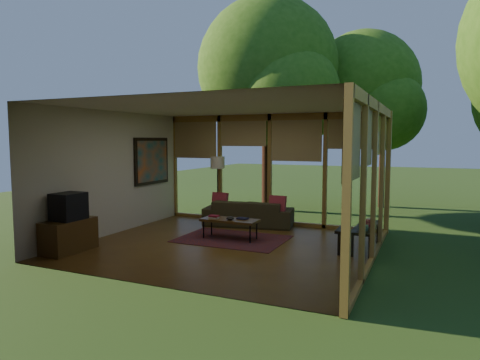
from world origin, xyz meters
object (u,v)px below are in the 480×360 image
at_px(sofa, 249,213).
at_px(television, 69,206).
at_px(coffee_table, 230,221).
at_px(side_console, 358,228).
at_px(media_cabinet, 69,236).
at_px(floor_lamp, 218,166).

relative_size(sofa, television, 3.86).
xyz_separation_m(coffee_table, side_console, (2.57, 0.25, 0.02)).
distance_m(media_cabinet, coffee_table, 3.14).
bearing_deg(sofa, television, 49.41).
height_order(sofa, coffee_table, sofa).
height_order(media_cabinet, floor_lamp, floor_lamp).
distance_m(television, side_console, 5.42).
xyz_separation_m(floor_lamp, side_console, (3.72, -1.47, -1.00)).
xyz_separation_m(sofa, media_cabinet, (-2.12, -3.58, -0.01)).
height_order(media_cabinet, television, television).
height_order(television, floor_lamp, floor_lamp).
relative_size(media_cabinet, television, 1.82).
xyz_separation_m(sofa, floor_lamp, (-0.97, 0.26, 1.10)).
relative_size(media_cabinet, coffee_table, 0.83).
distance_m(television, coffee_table, 3.15).
bearing_deg(media_cabinet, side_console, 26.00).
distance_m(media_cabinet, side_console, 5.42).
height_order(television, side_console, television).
height_order(media_cabinet, side_console, media_cabinet).
relative_size(media_cabinet, floor_lamp, 0.61).
bearing_deg(side_console, television, -153.91).
relative_size(sofa, floor_lamp, 1.29).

